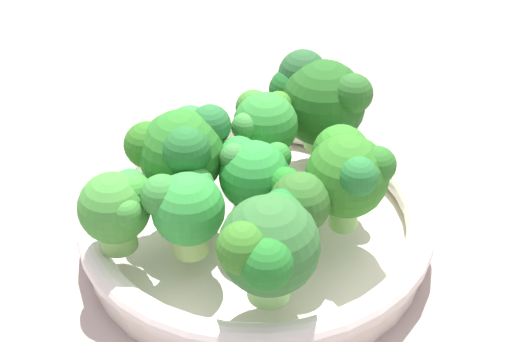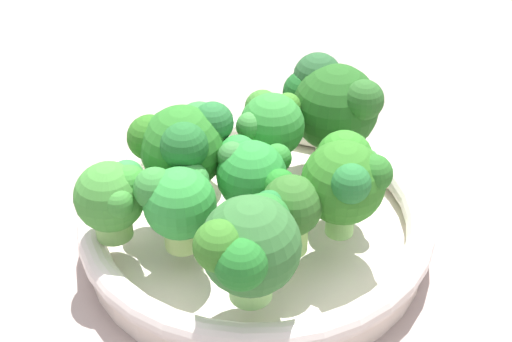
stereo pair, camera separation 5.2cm
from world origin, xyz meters
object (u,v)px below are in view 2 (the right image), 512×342
object	(u,v)px
broccoli_floret_2	(270,126)
broccoli_floret_7	(199,130)
broccoli_floret_9	(178,200)
broccoli_floret_4	(284,207)
broccoli_floret_0	(345,162)
broccoli_floret_3	(332,103)
bowl	(256,224)
broccoli_floret_5	(345,185)
broccoli_floret_1	(249,246)
broccoli_floret_6	(182,146)
broccoli_floret_10	(251,171)
broccoli_floret_8	(114,196)

from	to	relation	value
broccoli_floret_2	broccoli_floret_7	size ratio (longest dim) A/B	1.36
broccoli_floret_9	broccoli_floret_7	bearing A→B (deg)	-79.48
broccoli_floret_4	broccoli_floret_0	bearing A→B (deg)	-114.22
broccoli_floret_3	broccoli_floret_7	xyz separation A→B (cm)	(9.36, 4.45, -1.34)
broccoli_floret_0	broccoli_floret_4	xyz separation A→B (cm)	(2.91, 6.46, 0.28)
bowl	broccoli_floret_5	world-z (taller)	broccoli_floret_5
broccoli_floret_1	broccoli_floret_6	xyz separation A→B (cm)	(7.06, -8.16, 0.63)
broccoli_floret_0	broccoli_floret_7	world-z (taller)	broccoli_floret_0
broccoli_floret_2	broccoli_floret_3	distance (cm)	5.79
broccoli_floret_7	broccoli_floret_10	xyz separation A→B (cm)	(-5.52, 5.24, 0.81)
broccoli_floret_0	broccoli_floret_7	size ratio (longest dim) A/B	1.10
broccoli_floret_8	broccoli_floret_7	bearing A→B (deg)	-105.11
broccoli_floret_3	broccoli_floret_4	bearing A→B (deg)	86.62
broccoli_floret_4	broccoli_floret_7	size ratio (longest dim) A/B	1.14
broccoli_floret_9	broccoli_floret_10	world-z (taller)	same
broccoli_floret_9	broccoli_floret_4	bearing A→B (deg)	-169.45
broccoli_floret_4	broccoli_floret_6	world-z (taller)	broccoli_floret_6
broccoli_floret_2	broccoli_floret_7	distance (cm)	5.73
broccoli_floret_0	broccoli_floret_7	distance (cm)	11.65
broccoli_floret_1	broccoli_floret_2	xyz separation A→B (cm)	(2.01, -13.28, 0.02)
broccoli_floret_8	broccoli_floret_10	size ratio (longest dim) A/B	0.94
broccoli_floret_0	broccoli_floret_3	bearing A→B (deg)	-70.84
bowl	broccoli_floret_9	distance (cm)	8.49
broccoli_floret_10	broccoli_floret_6	bearing A→B (deg)	-2.03
broccoli_floret_8	broccoli_floret_10	world-z (taller)	broccoli_floret_10
broccoli_floret_8	broccoli_floret_10	bearing A→B (deg)	-150.83
broccoli_floret_2	broccoli_floret_10	world-z (taller)	broccoli_floret_2
broccoli_floret_4	broccoli_floret_6	bearing A→B (deg)	-21.33
broccoli_floret_10	broccoli_floret_5	bearing A→B (deg)	174.69
broccoli_floret_7	broccoli_floret_8	distance (cm)	10.16
broccoli_floret_5	broccoli_floret_7	bearing A→B (deg)	-25.76
broccoli_floret_3	broccoli_floret_9	xyz separation A→B (cm)	(7.59, 13.94, -0.65)
bowl	broccoli_floret_9	xyz separation A→B (cm)	(3.85, 5.32, 5.38)
broccoli_floret_4	broccoli_floret_7	xyz separation A→B (cm)	(8.61, -8.22, -0.59)
bowl	broccoli_floret_0	size ratio (longest dim) A/B	4.73
broccoli_floret_4	broccoli_floret_8	xyz separation A→B (cm)	(11.25, 1.58, -0.19)
broccoli_floret_8	broccoli_floret_9	world-z (taller)	broccoli_floret_9
broccoli_floret_3	broccoli_floret_4	distance (cm)	12.71
broccoli_floret_6	broccoli_floret_0	bearing A→B (deg)	-163.24
broccoli_floret_3	broccoli_floret_7	distance (cm)	10.45
broccoli_floret_6	broccoli_floret_2	bearing A→B (deg)	-134.60
broccoli_floret_4	broccoli_floret_5	distance (cm)	4.32
broccoli_floret_9	broccoli_floret_3	bearing A→B (deg)	-118.57
broccoli_floret_3	broccoli_floret_9	bearing A→B (deg)	61.43
broccoli_floret_3	broccoli_floret_5	bearing A→B (deg)	105.15
bowl	broccoli_floret_10	distance (cm)	5.61
broccoli_floret_2	broccoli_floret_5	bearing A→B (deg)	137.97
broccoli_floret_6	broccoli_floret_7	size ratio (longest dim) A/B	1.53
broccoli_floret_0	broccoli_floret_2	size ratio (longest dim) A/B	0.81
broccoli_floret_2	broccoli_floret_4	size ratio (longest dim) A/B	1.19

